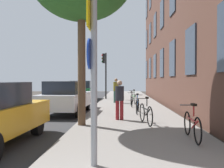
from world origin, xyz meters
name	(u,v)px	position (x,y,z in m)	size (l,w,h in m)	color
ground_plane	(75,106)	(-2.40, 15.00, 0.00)	(41.80, 41.80, 0.00)	#332D28
road_asphalt	(43,106)	(-4.50, 15.00, 0.01)	(7.00, 38.00, 0.01)	#2D2D30
sidewalk	(129,105)	(1.10, 15.00, 0.06)	(4.20, 38.00, 0.12)	gray
sign_post	(93,63)	(0.13, 3.55, 2.00)	(0.16, 0.60, 3.29)	gray
traffic_light	(105,68)	(-0.78, 19.64, 2.74)	(0.43, 0.24, 3.83)	black
bicycle_0	(192,125)	(2.51, 5.61, 0.50)	(0.42, 1.74, 0.96)	black
bicycle_1	(146,113)	(1.52, 7.90, 0.50)	(0.46, 1.74, 0.98)	black
bicycle_2	(138,105)	(1.42, 10.90, 0.48)	(0.42, 1.70, 0.93)	black
bicycle_3	(131,101)	(1.23, 13.76, 0.47)	(0.42, 1.57, 0.90)	black
bicycle_4	(134,98)	(1.43, 15.44, 0.49)	(0.44, 1.71, 0.95)	black
pedestrian_0	(120,97)	(0.57, 8.80, 1.01)	(0.44, 0.44, 1.55)	maroon
pedestrian_1	(116,89)	(0.25, 16.11, 1.08)	(0.53, 0.53, 1.69)	#33594C
car_1	(67,97)	(-2.11, 11.31, 0.84)	(2.02, 4.45, 1.62)	silver
car_2	(83,90)	(-2.67, 19.88, 0.84)	(2.01, 4.44, 1.62)	#19662D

